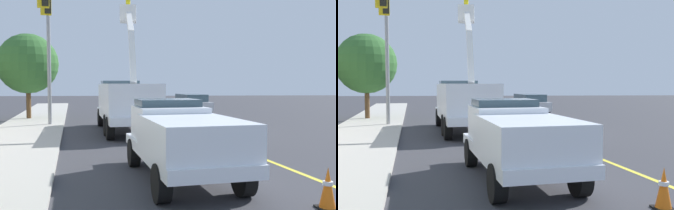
# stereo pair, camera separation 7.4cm
# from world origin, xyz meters

# --- Properties ---
(ground) EXTENTS (120.00, 120.00, 0.00)m
(ground) POSITION_xyz_m (0.00, 0.00, 0.00)
(ground) COLOR #38383D
(sidewalk_far_side) EXTENTS (59.74, 13.75, 0.12)m
(sidewalk_far_side) POSITION_xyz_m (-1.45, 8.38, 0.06)
(sidewalk_far_side) COLOR #B2ADA3
(sidewalk_far_side) RESTS_ON ground
(lane_centre_stripe) EXTENTS (49.30, 8.66, 0.01)m
(lane_centre_stripe) POSITION_xyz_m (0.00, 0.00, 0.00)
(lane_centre_stripe) COLOR yellow
(lane_centre_stripe) RESTS_ON ground
(utility_bucket_truck) EXTENTS (8.51, 3.86, 7.32)m
(utility_bucket_truck) POSITION_xyz_m (1.09, 3.69, 1.62)
(utility_bucket_truck) COLOR white
(utility_bucket_truck) RESTS_ON ground
(service_pickup_truck) EXTENTS (5.88, 3.02, 2.06)m
(service_pickup_truck) POSITION_xyz_m (-9.29, 1.90, 1.12)
(service_pickup_truck) COLOR white
(service_pickup_truck) RESTS_ON ground
(passing_minivan) EXTENTS (5.05, 2.69, 1.69)m
(passing_minivan) POSITION_xyz_m (10.62, -1.13, 0.97)
(passing_minivan) COLOR silver
(passing_minivan) RESTS_ON ground
(traffic_cone_leading) EXTENTS (0.40, 0.40, 0.86)m
(traffic_cone_leading) POSITION_xyz_m (-11.90, -0.78, 0.42)
(traffic_cone_leading) COLOR black
(traffic_cone_leading) RESTS_ON ground
(traffic_cone_mid_front) EXTENTS (0.40, 0.40, 0.69)m
(traffic_cone_mid_front) POSITION_xyz_m (-5.59, 0.37, 0.34)
(traffic_cone_mid_front) COLOR black
(traffic_cone_mid_front) RESTS_ON ground
(traffic_cone_mid_rear) EXTENTS (0.40, 0.40, 0.79)m
(traffic_cone_mid_rear) POSITION_xyz_m (0.16, 1.39, 0.39)
(traffic_cone_mid_rear) COLOR black
(traffic_cone_mid_rear) RESTS_ON ground
(traffic_cone_trailing) EXTENTS (0.40, 0.40, 0.74)m
(traffic_cone_trailing) POSITION_xyz_m (5.53, 2.45, 0.36)
(traffic_cone_trailing) COLOR black
(traffic_cone_trailing) RESTS_ON ground
(traffic_signal_mast) EXTENTS (7.08, 1.43, 7.85)m
(traffic_signal_mast) POSITION_xyz_m (1.57, 7.87, 5.65)
(traffic_signal_mast) COLOR gray
(traffic_signal_mast) RESTS_ON ground
(street_tree_right) EXTENTS (4.12, 4.12, 5.96)m
(street_tree_right) POSITION_xyz_m (7.84, 10.63, 3.89)
(street_tree_right) COLOR brown
(street_tree_right) RESTS_ON ground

